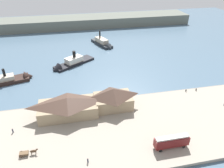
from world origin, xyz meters
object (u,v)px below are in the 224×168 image
at_px(mooring_post_west, 186,90).
at_px(pedestrian_standing_center, 88,160).
at_px(pedestrian_near_west_shed, 13,131).
at_px(ferry_outer_harbor, 69,64).
at_px(mooring_post_east, 196,89).
at_px(ferry_shed_customs_shed, 113,98).
at_px(horse_cart, 28,152).
at_px(street_tram, 172,141).
at_px(ferry_shed_east_terminal, 68,106).
at_px(ferry_moored_west, 103,43).
at_px(ferry_departing_north, 13,79).

bearing_deg(mooring_post_west, pedestrian_standing_center, -148.11).
xyz_separation_m(pedestrian_near_west_shed, ferry_outer_harbor, (19.70, 49.59, -0.69)).
relative_size(mooring_post_east, mooring_post_west, 1.00).
relative_size(ferry_shed_customs_shed, pedestrian_standing_center, 8.50).
bearing_deg(pedestrian_standing_center, pedestrian_near_west_shed, 143.62).
height_order(horse_cart, pedestrian_near_west_shed, horse_cart).
distance_m(horse_cart, ferry_outer_harbor, 61.84).
height_order(mooring_post_east, ferry_outer_harbor, ferry_outer_harbor).
bearing_deg(street_tram, horse_cart, 172.20).
bearing_deg(ferry_outer_harbor, pedestrian_standing_center, -87.12).
height_order(ferry_shed_customs_shed, horse_cart, ferry_shed_customs_shed).
distance_m(pedestrian_near_west_shed, mooring_post_west, 69.60).
distance_m(ferry_shed_east_terminal, pedestrian_near_west_shed, 19.54).
height_order(street_tram, ferry_moored_west, ferry_moored_west).
bearing_deg(ferry_shed_customs_shed, horse_cart, -148.86).
bearing_deg(ferry_shed_customs_shed, street_tram, -61.03).
xyz_separation_m(ferry_moored_west, ferry_departing_north, (-50.65, -38.86, -0.42)).
xyz_separation_m(ferry_shed_east_terminal, horse_cart, (-12.30, -16.54, -2.79)).
height_order(horse_cart, ferry_departing_north, ferry_departing_north).
bearing_deg(pedestrian_near_west_shed, mooring_post_east, 8.73).
bearing_deg(ferry_shed_customs_shed, pedestrian_standing_center, -117.27).
relative_size(mooring_post_west, ferry_departing_north, 0.04).
height_order(ferry_shed_east_terminal, street_tram, ferry_shed_east_terminal).
bearing_deg(ferry_moored_west, pedestrian_near_west_shed, -119.47).
height_order(pedestrian_standing_center, mooring_post_west, pedestrian_standing_center).
height_order(ferry_shed_customs_shed, mooring_post_west, ferry_shed_customs_shed).
bearing_deg(horse_cart, street_tram, -7.80).
bearing_deg(pedestrian_standing_center, ferry_departing_north, 118.81).
bearing_deg(pedestrian_standing_center, horse_cart, 159.73).
xyz_separation_m(pedestrian_standing_center, pedestrian_near_west_shed, (-23.06, 16.99, 0.02)).
height_order(mooring_post_east, ferry_departing_north, ferry_departing_north).
distance_m(ferry_shed_east_terminal, street_tram, 37.41).
height_order(mooring_post_east, ferry_moored_west, ferry_moored_west).
height_order(street_tram, horse_cart, street_tram).
bearing_deg(ferry_departing_north, ferry_shed_east_terminal, -51.51).
bearing_deg(ferry_departing_north, horse_cart, -74.73).
distance_m(ferry_shed_customs_shed, mooring_post_west, 33.76).
relative_size(ferry_shed_customs_shed, street_tram, 1.34).
distance_m(mooring_post_east, ferry_departing_north, 84.94).
relative_size(ferry_shed_east_terminal, pedestrian_standing_center, 12.65).
bearing_deg(ferry_moored_west, horse_cart, -113.08).
distance_m(ferry_shed_east_terminal, ferry_departing_north, 41.33).
xyz_separation_m(pedestrian_standing_center, mooring_post_east, (50.37, 28.26, -0.32)).
xyz_separation_m(ferry_shed_east_terminal, ferry_shed_customs_shed, (16.99, 1.16, 0.47)).
bearing_deg(mooring_post_west, ferry_shed_east_terminal, -173.66).
bearing_deg(ferry_shed_east_terminal, ferry_moored_west, 70.60).
bearing_deg(ferry_moored_west, ferry_shed_east_terminal, -109.40).
distance_m(mooring_post_west, ferry_moored_west, 70.18).
height_order(ferry_moored_west, ferry_departing_north, ferry_moored_west).
xyz_separation_m(street_tram, ferry_moored_west, (-4.95, 93.41, -2.13)).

